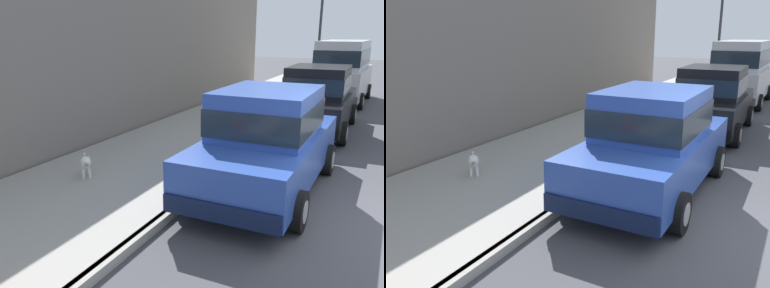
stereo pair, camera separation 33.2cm
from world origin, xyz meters
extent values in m
cube|color=gray|center=(-3.20, 0.00, 0.07)|extent=(0.16, 64.00, 0.14)
cube|color=#99968E|center=(-5.00, 0.00, 0.07)|extent=(3.60, 64.00, 0.14)
cube|color=#28479E|center=(-2.17, 0.88, 0.70)|extent=(1.82, 4.51, 0.76)
cube|color=#28479E|center=(-2.17, 0.78, 1.50)|extent=(1.60, 2.11, 0.84)
cube|color=#19232D|center=(-2.17, 0.78, 1.44)|extent=(1.63, 2.15, 0.46)
cube|color=#0E1837|center=(-2.16, 3.08, 0.46)|extent=(1.77, 0.21, 0.28)
cube|color=#0E1837|center=(-2.19, -1.32, 0.46)|extent=(1.77, 0.21, 0.28)
cylinder|color=black|center=(-3.07, 2.28, 0.32)|extent=(0.22, 0.64, 0.64)
cylinder|color=#9E9EA3|center=(-3.07, 2.28, 0.32)|extent=(0.24, 0.35, 0.35)
cylinder|color=black|center=(-1.27, 2.27, 0.32)|extent=(0.22, 0.64, 0.64)
cylinder|color=#9E9EA3|center=(-1.27, 2.27, 0.32)|extent=(0.24, 0.35, 0.35)
cylinder|color=black|center=(-3.08, -0.51, 0.32)|extent=(0.22, 0.64, 0.64)
cylinder|color=#9E9EA3|center=(-3.08, -0.51, 0.32)|extent=(0.24, 0.35, 0.35)
cylinder|color=black|center=(-1.28, -0.52, 0.32)|extent=(0.22, 0.64, 0.64)
cylinder|color=#9E9EA3|center=(-1.28, -0.52, 0.32)|extent=(0.24, 0.35, 0.35)
cube|color=#EAEACC|center=(-2.72, 3.12, 0.81)|extent=(0.28, 0.08, 0.14)
cube|color=#EAEACC|center=(-1.60, 3.11, 0.81)|extent=(0.28, 0.08, 0.14)
cube|color=black|center=(-2.17, 6.13, 0.70)|extent=(1.86, 4.52, 0.76)
cube|color=black|center=(-2.17, 6.03, 1.50)|extent=(1.61, 2.12, 0.84)
cube|color=#19232D|center=(-2.17, 6.03, 1.44)|extent=(1.65, 2.16, 0.46)
cube|color=black|center=(-2.20, 8.33, 0.46)|extent=(1.77, 0.22, 0.28)
cube|color=black|center=(-2.15, 3.93, 0.46)|extent=(1.77, 0.22, 0.28)
cylinder|color=black|center=(-3.09, 7.52, 0.32)|extent=(0.23, 0.64, 0.64)
cylinder|color=#9E9EA3|center=(-3.09, 7.52, 0.32)|extent=(0.24, 0.36, 0.35)
cylinder|color=black|center=(-1.29, 7.54, 0.32)|extent=(0.23, 0.64, 0.64)
cylinder|color=#9E9EA3|center=(-1.29, 7.54, 0.32)|extent=(0.24, 0.36, 0.35)
cylinder|color=black|center=(-3.06, 4.73, 0.32)|extent=(0.23, 0.64, 0.64)
cylinder|color=#9E9EA3|center=(-3.06, 4.73, 0.32)|extent=(0.24, 0.36, 0.35)
cylinder|color=black|center=(-1.26, 4.75, 0.32)|extent=(0.23, 0.64, 0.64)
cylinder|color=#9E9EA3|center=(-1.26, 4.75, 0.32)|extent=(0.24, 0.36, 0.35)
cube|color=#EAEACC|center=(-2.76, 8.36, 0.81)|extent=(0.28, 0.08, 0.14)
cube|color=#EAEACC|center=(-1.64, 8.37, 0.81)|extent=(0.28, 0.08, 0.14)
cube|color=#BCBCC1|center=(-2.17, 11.83, 0.87)|extent=(2.03, 4.85, 1.10)
cube|color=#BCBCC1|center=(-2.17, 11.83, 1.97)|extent=(1.77, 3.84, 1.10)
cube|color=#19232D|center=(-2.17, 11.83, 1.89)|extent=(1.81, 3.88, 0.61)
cube|color=#424243|center=(-2.11, 14.18, 0.46)|extent=(1.87, 0.25, 0.28)
cube|color=#424243|center=(-2.23, 9.48, 0.46)|extent=(1.87, 0.25, 0.28)
cylinder|color=black|center=(-3.08, 13.35, 0.32)|extent=(0.24, 0.65, 0.64)
cylinder|color=#9E9EA3|center=(-3.08, 13.35, 0.32)|extent=(0.25, 0.36, 0.35)
cylinder|color=black|center=(-1.18, 13.29, 0.32)|extent=(0.24, 0.65, 0.64)
cylinder|color=#9E9EA3|center=(-1.18, 13.29, 0.32)|extent=(0.25, 0.36, 0.35)
cylinder|color=black|center=(-3.16, 10.37, 0.32)|extent=(0.24, 0.65, 0.64)
cylinder|color=#9E9EA3|center=(-3.16, 10.37, 0.32)|extent=(0.25, 0.36, 0.35)
cylinder|color=black|center=(-1.26, 10.32, 0.32)|extent=(0.24, 0.65, 0.64)
cylinder|color=#9E9EA3|center=(-1.26, 10.32, 0.32)|extent=(0.25, 0.36, 0.35)
cube|color=#EAEACC|center=(-2.69, 14.23, 1.04)|extent=(0.28, 0.09, 0.14)
cube|color=#EAEACC|center=(-1.52, 14.20, 1.04)|extent=(0.28, 0.09, 0.14)
ellipsoid|color=white|center=(-5.45, -0.33, 0.42)|extent=(0.45, 0.46, 0.20)
cylinder|color=white|center=(-5.31, -0.39, 0.23)|extent=(0.05, 0.05, 0.18)
cylinder|color=white|center=(-5.40, -0.47, 0.23)|extent=(0.05, 0.05, 0.18)
cylinder|color=white|center=(-5.50, -0.19, 0.23)|extent=(0.05, 0.05, 0.18)
cylinder|color=white|center=(-5.59, -0.27, 0.23)|extent=(0.05, 0.05, 0.18)
sphere|color=white|center=(-5.25, -0.54, 0.51)|extent=(0.17, 0.17, 0.17)
ellipsoid|color=gray|center=(-5.19, -0.60, 0.49)|extent=(0.13, 0.13, 0.06)
cone|color=white|center=(-5.22, -0.50, 0.59)|extent=(0.06, 0.06, 0.07)
cone|color=white|center=(-5.29, -0.57, 0.59)|extent=(0.06, 0.06, 0.07)
cylinder|color=white|center=(-5.63, -0.14, 0.48)|extent=(0.11, 0.11, 0.13)
cylinder|color=#2D2D33|center=(-3.55, 13.95, 2.24)|extent=(0.12, 0.12, 4.20)
cube|color=slate|center=(-7.10, 4.63, 2.26)|extent=(0.50, 20.00, 4.52)
camera|label=1|loc=(-0.24, -6.17, 2.90)|focal=37.95mm
camera|label=2|loc=(0.05, -6.02, 2.90)|focal=37.95mm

